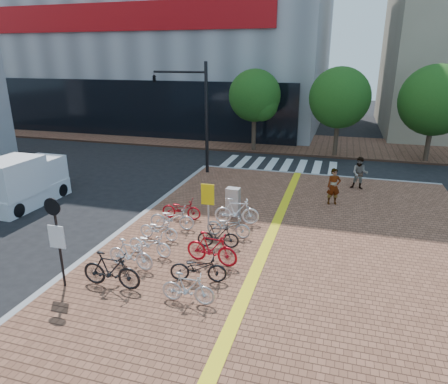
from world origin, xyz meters
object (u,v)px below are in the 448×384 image
(bike_0, at_px, (111,270))
(bike_5, at_px, (181,209))
(utility_box, at_px, (233,202))
(bike_1, at_px, (130,254))
(bike_10, at_px, (228,226))
(bike_6, at_px, (188,288))
(pedestrian_a, at_px, (334,186))
(pedestrian_b, at_px, (360,173))
(box_truck, at_px, (24,182))
(bike_8, at_px, (212,248))
(bike_4, at_px, (172,218))
(bike_9, at_px, (218,236))
(bike_7, at_px, (198,268))
(bike_11, at_px, (237,211))
(yellow_sign, at_px, (208,199))
(bike_3, at_px, (159,229))
(notice_sign, at_px, (56,232))
(traffic_light_pole, at_px, (182,97))
(bike_2, at_px, (150,244))

(bike_0, bearing_deg, bike_5, -0.25)
(utility_box, bearing_deg, bike_0, -106.86)
(bike_1, distance_m, bike_10, 4.11)
(bike_6, bearing_deg, bike_10, -0.55)
(bike_5, distance_m, pedestrian_a, 7.34)
(pedestrian_b, relative_size, box_truck, 0.41)
(bike_8, bearing_deg, bike_6, -170.76)
(bike_0, distance_m, bike_4, 4.57)
(box_truck, bearing_deg, bike_9, -11.14)
(bike_4, height_order, bike_7, bike_4)
(bike_11, height_order, yellow_sign, yellow_sign)
(bike_5, relative_size, pedestrian_b, 1.00)
(utility_box, xyz_separation_m, yellow_sign, (-0.55, -1.82, 0.73))
(bike_3, relative_size, bike_11, 0.85)
(notice_sign, relative_size, traffic_light_pole, 0.45)
(pedestrian_a, bearing_deg, traffic_light_pole, 139.82)
(bike_2, bearing_deg, bike_4, 8.87)
(bike_6, distance_m, pedestrian_a, 10.31)
(box_truck, bearing_deg, bike_0, -34.37)
(bike_0, height_order, pedestrian_b, pedestrian_b)
(bike_8, distance_m, traffic_light_pole, 12.68)
(bike_2, bearing_deg, pedestrian_b, -30.92)
(bike_8, relative_size, yellow_sign, 0.96)
(bike_4, height_order, pedestrian_a, pedestrian_a)
(utility_box, bearing_deg, yellow_sign, -106.89)
(bike_9, distance_m, yellow_sign, 1.86)
(bike_7, height_order, pedestrian_b, pedestrian_b)
(bike_6, bearing_deg, notice_sign, 91.58)
(bike_6, relative_size, box_truck, 0.38)
(bike_1, distance_m, utility_box, 5.85)
(bike_1, height_order, bike_6, bike_1)
(bike_8, height_order, utility_box, utility_box)
(bike_5, bearing_deg, bike_1, 176.55)
(traffic_light_pole, bearing_deg, bike_1, -76.59)
(bike_5, relative_size, bike_10, 0.98)
(bike_3, height_order, bike_4, bike_4)
(bike_2, relative_size, utility_box, 1.33)
(bike_7, height_order, bike_11, bike_11)
(bike_1, height_order, bike_8, bike_8)
(bike_4, height_order, bike_8, bike_8)
(yellow_sign, xyz_separation_m, box_truck, (-9.59, 0.67, -0.37))
(bike_0, distance_m, pedestrian_b, 14.38)
(bike_1, relative_size, box_truck, 0.40)
(bike_1, bearing_deg, bike_11, -22.51)
(bike_3, height_order, bike_7, bike_7)
(bike_1, relative_size, bike_5, 0.98)
(traffic_light_pole, bearing_deg, bike_7, -66.28)
(bike_8, relative_size, pedestrian_b, 1.09)
(bike_0, xyz_separation_m, bike_6, (2.55, -0.13, -0.10))
(bike_7, relative_size, bike_8, 0.95)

